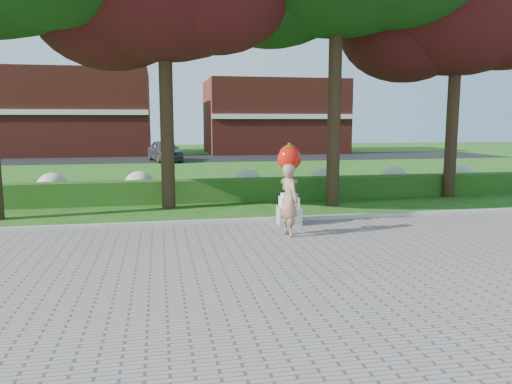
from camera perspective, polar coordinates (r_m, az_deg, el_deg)
ground at (r=11.14m, az=1.16°, el=-6.75°), size 100.00×100.00×0.00m
walkway at (r=7.47m, az=7.86°, el=-14.32°), size 40.00×14.00×0.04m
curb at (r=13.99m, az=-1.43°, el=-3.34°), size 40.00×0.18×0.15m
lawn_hedge at (r=17.84m, az=-3.58°, el=0.21°), size 24.00×0.70×0.80m
hydrangea_row at (r=18.88m, az=-2.26°, el=1.12°), size 20.10×1.10×0.99m
street at (r=38.69m, az=-7.64°, el=3.87°), size 50.00×8.00×0.02m
building_left at (r=45.19m, az=-21.10°, el=8.44°), size 14.00×8.00×7.00m
building_right at (r=45.69m, az=2.00°, el=8.59°), size 12.00×8.00×6.40m
tree_far_right at (r=20.57m, az=21.79°, el=19.11°), size 7.88×6.72×10.21m
hydrant_sculpture at (r=13.57m, az=3.82°, el=1.19°), size 0.65×0.63×2.23m
woman at (r=12.26m, az=3.86°, el=-0.92°), size 0.58×0.74×1.79m
parked_car at (r=35.85m, az=-10.39°, el=4.69°), size 2.74×4.69×1.50m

